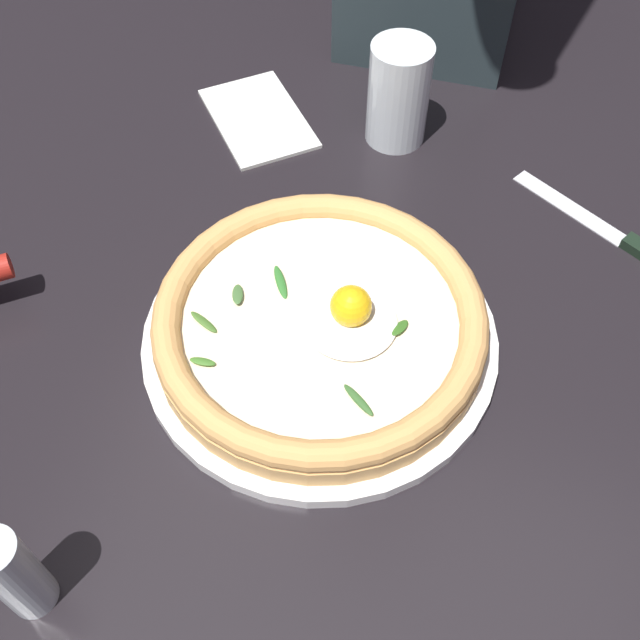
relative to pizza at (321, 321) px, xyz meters
name	(u,v)px	position (x,y,z in m)	size (l,w,h in m)	color
ground_plane	(361,343)	(-0.03, -0.02, -0.05)	(2.40, 2.40, 0.03)	black
pizza_plate	(320,338)	(0.00, 0.00, -0.02)	(0.30, 0.30, 0.01)	white
pizza	(321,321)	(0.00, 0.00, 0.00)	(0.27, 0.27, 0.06)	#E0A861
table_knife	(634,246)	(-0.25, -0.18, -0.03)	(0.18, 0.13, 0.01)	silver
drinking_glass	(398,100)	(-0.01, -0.28, 0.02)	(0.06, 0.06, 0.11)	silver
folded_napkin	(258,117)	(0.14, -0.27, -0.03)	(0.14, 0.09, 0.01)	white
pepper_shaker	(14,574)	(0.13, 0.25, 0.01)	(0.03, 0.03, 0.09)	silver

